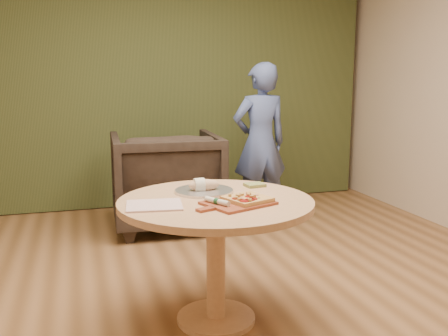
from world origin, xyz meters
The scene contains 12 objects.
room_shell centered at (0.00, 0.00, 1.40)m, with size 5.04×6.04×2.84m.
curtain centered at (0.00, 2.90, 1.40)m, with size 4.80×0.14×2.78m, color #303A1A.
pedestal_table centered at (-0.15, 0.00, 0.61)m, with size 1.13×1.13×0.75m.
pizza_paddle centered at (-0.08, -0.15, 0.76)m, with size 0.47×0.39×0.01m.
flatbread_pizza centered at (-0.01, -0.15, 0.78)m, with size 0.28×0.28×0.04m.
cutlery_roll centered at (-0.19, -0.16, 0.78)m, with size 0.12×0.18×0.03m.
newspaper centered at (-0.52, -0.06, 0.76)m, with size 0.30×0.25×0.01m, color white.
serving_tray centered at (-0.17, 0.19, 0.76)m, with size 0.36×0.36×0.02m.
bread_roll centered at (-0.18, 0.19, 0.79)m, with size 0.19×0.09×0.09m.
green_packet centered at (0.18, 0.25, 0.76)m, with size 0.12×0.10×0.02m, color #57622C.
armchair centered at (-0.10, 1.97, 0.51)m, with size 0.99×0.93×1.02m, color black.
person_standing centered at (0.85, 1.95, 0.79)m, with size 0.58×0.38×1.58m, color #46588D.
Camera 1 is at (-0.90, -2.69, 1.45)m, focal length 40.00 mm.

